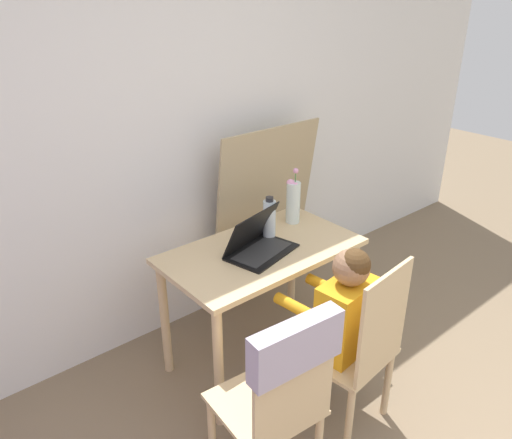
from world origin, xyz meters
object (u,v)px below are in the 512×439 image
(person_seated, at_px, (337,313))
(chair_occupied, at_px, (358,349))
(chair_spare, at_px, (283,382))
(water_bottle, at_px, (269,219))
(flower_vase, at_px, (293,200))
(laptop, at_px, (258,243))

(person_seated, bearing_deg, chair_occupied, 90.00)
(chair_occupied, xyz_separation_m, person_seated, (-0.01, 0.13, 0.14))
(chair_spare, relative_size, water_bottle, 3.87)
(chair_occupied, height_order, flower_vase, flower_vase)
(flower_vase, bearing_deg, laptop, -159.64)
(chair_spare, bearing_deg, water_bottle, -123.20)
(chair_occupied, relative_size, chair_spare, 0.99)
(person_seated, xyz_separation_m, laptop, (-0.05, 0.54, 0.18))
(laptop, distance_m, water_bottle, 0.19)
(chair_spare, height_order, water_bottle, water_bottle)
(laptop, bearing_deg, chair_spare, -136.83)
(chair_spare, relative_size, laptop, 2.24)
(water_bottle, bearing_deg, chair_spare, -128.08)
(chair_spare, xyz_separation_m, person_seated, (0.53, 0.19, -0.02))
(chair_spare, bearing_deg, chair_occupied, -169.04)
(chair_occupied, distance_m, water_bottle, 0.85)
(laptop, relative_size, water_bottle, 1.72)
(person_seated, xyz_separation_m, flower_vase, (0.35, 0.68, 0.27))
(person_seated, relative_size, water_bottle, 3.99)
(chair_occupied, xyz_separation_m, flower_vase, (0.34, 0.81, 0.41))
(water_bottle, bearing_deg, person_seated, -99.94)
(water_bottle, bearing_deg, flower_vase, 14.33)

